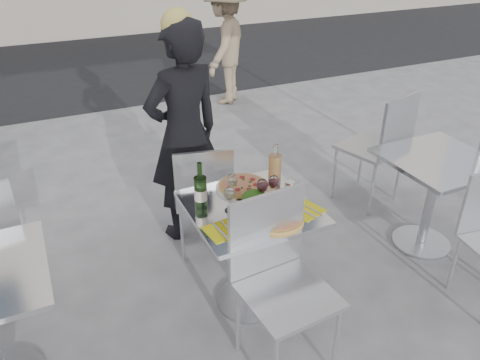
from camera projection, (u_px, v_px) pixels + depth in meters
name	position (u px, v px, depth m)	size (l,w,h in m)	color
ground	(249.00, 300.00, 3.13)	(80.00, 80.00, 0.00)	slate
street_asphalt	(89.00, 63.00, 8.28)	(24.00, 5.00, 0.00)	black
main_table	(250.00, 235.00, 2.87)	(0.72, 0.72, 0.75)	#B7BABF
side_table_right	(434.00, 184.00, 3.42)	(0.72, 0.72, 0.75)	#B7BABF
chair_far	(203.00, 191.00, 3.34)	(0.49, 0.50, 0.90)	silver
chair_near	(278.00, 270.00, 2.50)	(0.49, 0.50, 1.00)	silver
side_chair_rfar	(383.00, 141.00, 3.91)	(0.58, 0.59, 1.03)	silver
woman_diner	(184.00, 135.00, 3.44)	(0.62, 0.40, 1.69)	black
pedestrian_b	(225.00, 45.00, 6.18)	(1.01, 0.58, 1.56)	#947E5F
pizza_near	(276.00, 217.00, 2.64)	(0.32, 0.32, 0.02)	#E9BB5B
pizza_far	(243.00, 186.00, 2.94)	(0.34, 0.34, 0.03)	white
salad_plate	(254.00, 199.00, 2.77)	(0.22, 0.22, 0.09)	white
wine_bottle	(201.00, 191.00, 2.70)	(0.07, 0.08, 0.29)	#24491B
carafe	(275.00, 170.00, 2.91)	(0.08, 0.08, 0.29)	tan
sugar_shaker	(290.00, 189.00, 2.83)	(0.06, 0.06, 0.11)	white
wineglass_white_a	(229.00, 194.00, 2.67)	(0.07, 0.07, 0.16)	white
wineglass_white_b	(232.00, 181.00, 2.81)	(0.07, 0.07, 0.16)	white
wineglass_red_a	(262.00, 186.00, 2.75)	(0.07, 0.07, 0.16)	white
wineglass_red_b	(274.00, 182.00, 2.79)	(0.07, 0.07, 0.16)	white
napkin_left	(223.00, 230.00, 2.54)	(0.20, 0.20, 0.01)	yellow
napkin_right	(305.00, 210.00, 2.72)	(0.23, 0.23, 0.01)	yellow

